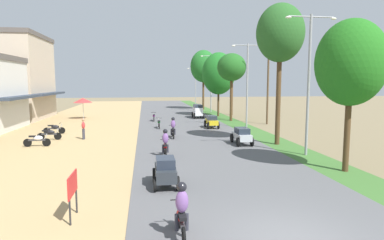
{
  "coord_description": "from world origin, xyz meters",
  "views": [
    {
      "loc": [
        -3.9,
        -8.26,
        4.47
      ],
      "look_at": [
        -0.15,
        17.73,
        1.45
      ],
      "focal_mm": 30.84,
      "sensor_mm": 36.0,
      "label": 1
    }
  ],
  "objects_px": {
    "street_signboard": "(73,187)",
    "car_sedan_silver": "(242,135)",
    "vendor_umbrella": "(83,100)",
    "car_sedan_yellow": "(212,121)",
    "streetlamp_farthest": "(196,83)",
    "motorbike_ahead_fifth": "(154,117)",
    "streetlamp_near": "(309,76)",
    "utility_pole_near": "(268,75)",
    "utility_pole_far": "(232,83)",
    "motorbike_foreground_rider": "(181,212)",
    "motorbike_ahead_second": "(165,144)",
    "median_tree_second": "(280,34)",
    "parked_motorbike_fourth": "(55,128)",
    "pedestrian_on_shoulder": "(83,128)",
    "parked_motorbike_second": "(37,140)",
    "median_tree_nearest": "(351,63)",
    "median_tree_fourth": "(219,74)",
    "car_van_white": "(198,110)",
    "streetlamp_far": "(211,80)",
    "car_hatchback_charcoal": "(165,171)",
    "motorbike_ahead_fourth": "(159,123)",
    "motorbike_ahead_third": "(173,128)",
    "streetlamp_mid": "(247,80)",
    "median_tree_third": "(232,68)",
    "parked_motorbike_third": "(50,134)"
  },
  "relations": [
    {
      "from": "street_signboard",
      "to": "car_sedan_silver",
      "type": "xyz_separation_m",
      "value": [
        9.12,
        11.6,
        -0.37
      ]
    },
    {
      "from": "street_signboard",
      "to": "vendor_umbrella",
      "type": "xyz_separation_m",
      "value": [
        -4.99,
        30.33,
        1.2
      ]
    },
    {
      "from": "vendor_umbrella",
      "to": "car_sedan_yellow",
      "type": "xyz_separation_m",
      "value": [
        13.71,
        -10.09,
        -1.57
      ]
    },
    {
      "from": "streetlamp_farthest",
      "to": "car_sedan_silver",
      "type": "height_order",
      "value": "streetlamp_farthest"
    },
    {
      "from": "vendor_umbrella",
      "to": "car_sedan_silver",
      "type": "height_order",
      "value": "vendor_umbrella"
    },
    {
      "from": "car_sedan_yellow",
      "to": "motorbike_ahead_fifth",
      "type": "bearing_deg",
      "value": 129.1
    },
    {
      "from": "streetlamp_near",
      "to": "utility_pole_near",
      "type": "height_order",
      "value": "utility_pole_near"
    },
    {
      "from": "street_signboard",
      "to": "utility_pole_far",
      "type": "bearing_deg",
      "value": 66.75
    },
    {
      "from": "motorbike_foreground_rider",
      "to": "motorbike_ahead_second",
      "type": "bearing_deg",
      "value": 88.89
    },
    {
      "from": "vendor_umbrella",
      "to": "median_tree_second",
      "type": "height_order",
      "value": "median_tree_second"
    },
    {
      "from": "parked_motorbike_fourth",
      "to": "pedestrian_on_shoulder",
      "type": "relative_size",
      "value": 1.11
    },
    {
      "from": "motorbike_foreground_rider",
      "to": "motorbike_ahead_fifth",
      "type": "bearing_deg",
      "value": 89.9
    },
    {
      "from": "parked_motorbike_second",
      "to": "median_tree_nearest",
      "type": "bearing_deg",
      "value": -27.19
    },
    {
      "from": "median_tree_second",
      "to": "median_tree_fourth",
      "type": "relative_size",
      "value": 1.19
    },
    {
      "from": "car_van_white",
      "to": "streetlamp_far",
      "type": "bearing_deg",
      "value": 67.58
    },
    {
      "from": "motorbike_foreground_rider",
      "to": "streetlamp_near",
      "type": "bearing_deg",
      "value": 48.01
    },
    {
      "from": "streetlamp_farthest",
      "to": "car_hatchback_charcoal",
      "type": "relative_size",
      "value": 3.59
    },
    {
      "from": "car_sedan_yellow",
      "to": "motorbike_ahead_fourth",
      "type": "bearing_deg",
      "value": 173.44
    },
    {
      "from": "utility_pole_near",
      "to": "motorbike_ahead_fifth",
      "type": "relative_size",
      "value": 5.55
    },
    {
      "from": "car_van_white",
      "to": "motorbike_foreground_rider",
      "type": "height_order",
      "value": "car_van_white"
    },
    {
      "from": "car_sedan_silver",
      "to": "pedestrian_on_shoulder",
      "type": "bearing_deg",
      "value": 161.47
    },
    {
      "from": "pedestrian_on_shoulder",
      "to": "motorbike_ahead_second",
      "type": "height_order",
      "value": "motorbike_ahead_second"
    },
    {
      "from": "utility_pole_far",
      "to": "motorbike_foreground_rider",
      "type": "relative_size",
      "value": 4.61
    },
    {
      "from": "median_tree_nearest",
      "to": "car_sedan_yellow",
      "type": "xyz_separation_m",
      "value": [
        -3.47,
        16.17,
        -4.64
      ]
    },
    {
      "from": "utility_pole_far",
      "to": "motorbike_ahead_third",
      "type": "bearing_deg",
      "value": -118.17
    },
    {
      "from": "pedestrian_on_shoulder",
      "to": "streetlamp_mid",
      "type": "relative_size",
      "value": 0.2
    },
    {
      "from": "median_tree_nearest",
      "to": "median_tree_fourth",
      "type": "bearing_deg",
      "value": 90.8
    },
    {
      "from": "car_van_white",
      "to": "car_hatchback_charcoal",
      "type": "bearing_deg",
      "value": -102.15
    },
    {
      "from": "car_sedan_yellow",
      "to": "streetlamp_mid",
      "type": "bearing_deg",
      "value": -9.44
    },
    {
      "from": "streetlamp_near",
      "to": "motorbike_foreground_rider",
      "type": "height_order",
      "value": "streetlamp_near"
    },
    {
      "from": "streetlamp_near",
      "to": "pedestrian_on_shoulder",
      "type": "bearing_deg",
      "value": 152.12
    },
    {
      "from": "motorbike_ahead_third",
      "to": "median_tree_nearest",
      "type": "bearing_deg",
      "value": -55.01
    },
    {
      "from": "vendor_umbrella",
      "to": "pedestrian_on_shoulder",
      "type": "relative_size",
      "value": 1.56
    },
    {
      "from": "streetlamp_near",
      "to": "motorbike_foreground_rider",
      "type": "xyz_separation_m",
      "value": [
        -8.72,
        -9.69,
        -3.98
      ]
    },
    {
      "from": "motorbike_ahead_fourth",
      "to": "motorbike_ahead_third",
      "type": "bearing_deg",
      "value": -81.64
    },
    {
      "from": "median_tree_nearest",
      "to": "streetlamp_far",
      "type": "height_order",
      "value": "streetlamp_far"
    },
    {
      "from": "utility_pole_far",
      "to": "motorbike_ahead_second",
      "type": "relative_size",
      "value": 4.61
    },
    {
      "from": "streetlamp_mid",
      "to": "median_tree_third",
      "type": "bearing_deg",
      "value": 89.07
    },
    {
      "from": "car_sedan_silver",
      "to": "parked_motorbike_third",
      "type": "bearing_deg",
      "value": 164.33
    },
    {
      "from": "median_tree_fourth",
      "to": "car_hatchback_charcoal",
      "type": "distance_m",
      "value": 29.78
    },
    {
      "from": "median_tree_nearest",
      "to": "motorbike_ahead_fourth",
      "type": "bearing_deg",
      "value": 116.93
    },
    {
      "from": "streetlamp_near",
      "to": "utility_pole_far",
      "type": "relative_size",
      "value": 1.01
    },
    {
      "from": "utility_pole_far",
      "to": "streetlamp_far",
      "type": "bearing_deg",
      "value": 119.84
    },
    {
      "from": "median_tree_third",
      "to": "streetlamp_mid",
      "type": "distance_m",
      "value": 6.32
    },
    {
      "from": "car_van_white",
      "to": "motorbike_ahead_second",
      "type": "height_order",
      "value": "car_van_white"
    },
    {
      "from": "median_tree_second",
      "to": "car_hatchback_charcoal",
      "type": "distance_m",
      "value": 13.88
    },
    {
      "from": "parked_motorbike_second",
      "to": "streetlamp_mid",
      "type": "relative_size",
      "value": 0.22
    },
    {
      "from": "streetlamp_near",
      "to": "car_sedan_silver",
      "type": "height_order",
      "value": "streetlamp_near"
    },
    {
      "from": "street_signboard",
      "to": "streetlamp_farthest",
      "type": "relative_size",
      "value": 0.21
    },
    {
      "from": "streetlamp_near",
      "to": "motorbike_ahead_fourth",
      "type": "distance_m",
      "value": 16.03
    }
  ]
}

